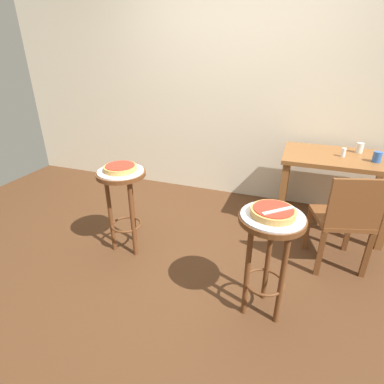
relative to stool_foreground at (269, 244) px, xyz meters
The scene contains 14 objects.
ground_plane 0.86m from the stool_foreground, 158.88° to the left, with size 6.00×6.00×0.00m, color #4C2D19.
back_wall 2.19m from the stool_foreground, 107.94° to the left, with size 6.00×0.10×3.00m, color beige.
stool_foreground is the anchor object (origin of this frame).
serving_plate_foreground 0.20m from the stool_foreground, ahead, with size 0.39×0.39×0.01m, color silver.
pizza_foreground 0.23m from the stool_foreground, ahead, with size 0.27×0.27×0.05m.
stool_middle 1.31m from the stool_foreground, 165.38° to the left, with size 0.41×0.41×0.76m.
serving_plate_middle 1.32m from the stool_foreground, 165.38° to the left, with size 0.38×0.38×0.01m, color silver.
pizza_middle 1.33m from the stool_foreground, 165.38° to the left, with size 0.27×0.27×0.05m.
dining_table 1.47m from the stool_foreground, 71.77° to the left, with size 1.00×0.67×0.76m.
cup_near_edge 1.53m from the stool_foreground, 59.99° to the left, with size 0.07×0.07×0.10m, color #3360B2.
cup_far_edge 1.70m from the stool_foreground, 67.50° to the left, with size 0.06×0.06×0.10m, color silver.
condiment_shaker 1.48m from the stool_foreground, 70.42° to the left, with size 0.04×0.04×0.08m, color white.
wooden_chair 0.87m from the stool_foreground, 53.67° to the left, with size 0.50×0.50×0.85m.
pizza_server_knife 0.26m from the stool_foreground, 33.69° to the right, with size 0.22×0.02×0.01m, color silver.
Camera 1 is at (0.70, -1.90, 1.67)m, focal length 28.37 mm.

